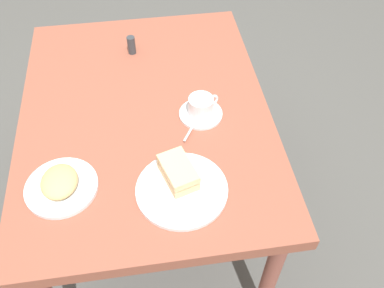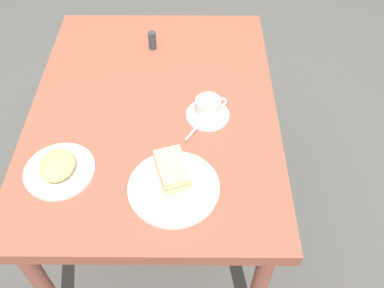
{
  "view_description": "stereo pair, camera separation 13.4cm",
  "coord_description": "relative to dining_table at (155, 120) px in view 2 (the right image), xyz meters",
  "views": [
    {
      "loc": [
        -1.07,
        -0.01,
        1.75
      ],
      "look_at": [
        -0.21,
        -0.14,
        0.74
      ],
      "focal_mm": 38.9,
      "sensor_mm": 36.0,
      "label": 1
    },
    {
      "loc": [
        -1.08,
        -0.14,
        1.75
      ],
      "look_at": [
        -0.21,
        -0.14,
        0.74
      ],
      "focal_mm": 38.9,
      "sensor_mm": 36.0,
      "label": 2
    }
  ],
  "objects": [
    {
      "name": "ground_plane",
      "position": [
        0.0,
        0.0,
        -0.64
      ],
      "size": [
        6.0,
        6.0,
        0.0
      ],
      "primitive_type": "plane",
      "color": "#4D4D4A"
    },
    {
      "name": "dining_table",
      "position": [
        0.0,
        0.0,
        0.0
      ],
      "size": [
        1.17,
        0.88,
        0.71
      ],
      "color": "brown",
      "rests_on": "ground_plane"
    },
    {
      "name": "sandwich_plate",
      "position": [
        -0.36,
        -0.09,
        0.08
      ],
      "size": [
        0.28,
        0.28,
        0.01
      ],
      "primitive_type": "cylinder",
      "color": "white",
      "rests_on": "dining_table"
    },
    {
      "name": "sandwich_front",
      "position": [
        -0.32,
        -0.08,
        0.12
      ],
      "size": [
        0.15,
        0.12,
        0.06
      ],
      "color": "#E3B983",
      "rests_on": "sandwich_plate"
    },
    {
      "name": "coffee_saucer",
      "position": [
        -0.05,
        -0.19,
        0.08
      ],
      "size": [
        0.15,
        0.15,
        0.01
      ],
      "primitive_type": "cylinder",
      "color": "silver",
      "rests_on": "dining_table"
    },
    {
      "name": "coffee_cup",
      "position": [
        -0.05,
        -0.2,
        0.12
      ],
      "size": [
        0.09,
        0.11,
        0.07
      ],
      "color": "white",
      "rests_on": "coffee_saucer"
    },
    {
      "name": "spoon",
      "position": [
        -0.12,
        -0.15,
        0.09
      ],
      "size": [
        0.09,
        0.06,
        0.01
      ],
      "color": "silver",
      "rests_on": "coffee_saucer"
    },
    {
      "name": "side_plate",
      "position": [
        -0.3,
        0.27,
        0.08
      ],
      "size": [
        0.22,
        0.22,
        0.01
      ],
      "primitive_type": "cylinder",
      "color": "white",
      "rests_on": "dining_table"
    },
    {
      "name": "side_food_pile",
      "position": [
        -0.3,
        0.27,
        0.11
      ],
      "size": [
        0.13,
        0.11,
        0.04
      ],
      "primitive_type": "ellipsoid",
      "color": "tan",
      "rests_on": "side_plate"
    },
    {
      "name": "salt_shaker",
      "position": [
        0.34,
        0.03,
        0.11
      ],
      "size": [
        0.03,
        0.03,
        0.07
      ],
      "primitive_type": "cylinder",
      "color": "#33383D",
      "rests_on": "dining_table"
    }
  ]
}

